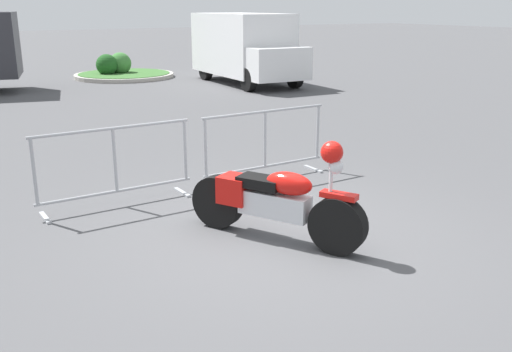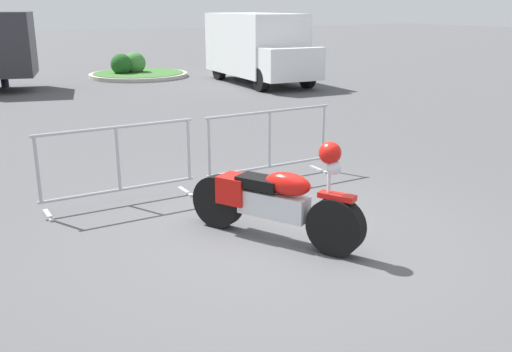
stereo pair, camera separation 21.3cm
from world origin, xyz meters
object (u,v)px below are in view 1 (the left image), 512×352
object	(u,v)px
delivery_van	(245,46)
motorcycle	(274,200)
crowd_barrier_near	(115,166)
crowd_barrier_far	(265,144)

from	to	relation	value
delivery_van	motorcycle	bearing A→B (deg)	-26.08
crowd_barrier_near	crowd_barrier_far	world-z (taller)	same
motorcycle	crowd_barrier_near	world-z (taller)	motorcycle
motorcycle	delivery_van	size ratio (longest dim) A/B	0.39
motorcycle	crowd_barrier_far	world-z (taller)	motorcycle
crowd_barrier_far	delivery_van	size ratio (longest dim) A/B	0.42
delivery_van	crowd_barrier_near	bearing A→B (deg)	-35.22
motorcycle	crowd_barrier_near	size ratio (longest dim) A/B	0.94
crowd_barrier_far	delivery_van	world-z (taller)	delivery_van
crowd_barrier_near	delivery_van	distance (m)	12.65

